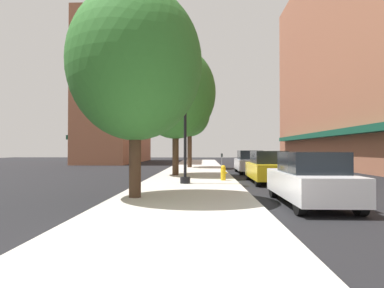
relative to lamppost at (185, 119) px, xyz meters
The scene contains 13 objects.
ground_plane 10.32m from the lamppost, 64.71° to the left, with size 90.00×90.00×0.00m, color black.
sidewalk_slab 10.36m from the lamppost, 88.89° to the left, with size 4.80×50.00×0.12m, color #B7B2A8.
building_right_brick 21.28m from the lamppost, 40.29° to the left, with size 6.80×40.00×21.51m.
building_far_background 30.42m from the lamppost, 111.22° to the left, with size 6.80×18.00×17.71m.
lamppost is the anchor object (origin of this frame).
fire_hydrant 3.66m from the lamppost, 39.90° to the left, with size 0.33×0.26×0.79m.
parking_meter_near 9.48m from the lamppost, 75.92° to the left, with size 0.14×0.09×1.31m.
tree_near 5.43m from the lamppost, 100.32° to the left, with size 5.07×5.07×8.12m.
tree_mid 13.95m from the lamppost, 91.67° to the left, with size 3.71×3.71×7.05m.
tree_far 4.93m from the lamppost, 107.76° to the right, with size 4.54×4.54×7.14m.
car_white 7.07m from the lamppost, 50.97° to the right, with size 1.80×4.30×1.66m.
car_yellow 5.02m from the lamppost, 18.21° to the left, with size 1.80×4.30×1.66m.
car_silver 9.49m from the lamppost, 62.83° to the left, with size 1.80×4.30×1.66m.
Camera 1 is at (0.70, -6.16, 1.74)m, focal length 30.08 mm.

